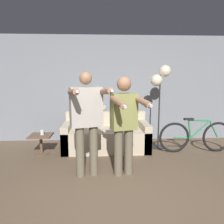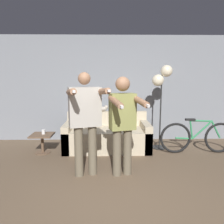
% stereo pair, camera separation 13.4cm
% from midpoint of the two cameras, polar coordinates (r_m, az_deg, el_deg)
% --- Properties ---
extents(ground_plane, '(16.00, 16.00, 0.00)m').
position_cam_midpoint_polar(ground_plane, '(2.85, 2.41, -24.85)').
color(ground_plane, brown).
extents(wall_back, '(10.00, 0.05, 2.60)m').
position_cam_midpoint_polar(wall_back, '(5.50, -0.56, 6.06)').
color(wall_back, gray).
rests_on(wall_back, ground_plane).
extents(couch, '(1.86, 0.92, 0.79)m').
position_cam_midpoint_polar(couch, '(4.92, -2.32, -6.44)').
color(couch, beige).
rests_on(couch, ground_plane).
extents(person_left, '(0.68, 0.78, 1.67)m').
position_cam_midpoint_polar(person_left, '(3.45, -7.77, -1.26)').
color(person_left, '#6B604C').
rests_on(person_left, ground_plane).
extents(person_right, '(0.58, 0.75, 1.60)m').
position_cam_midpoint_polar(person_right, '(3.46, 2.10, -2.11)').
color(person_right, '#6B604C').
rests_on(person_right, ground_plane).
extents(cat, '(0.47, 0.14, 0.15)m').
position_cam_midpoint_polar(cat, '(5.15, -4.23, 0.87)').
color(cat, '#B7AD9E').
rests_on(cat, couch).
extents(floor_lamp, '(0.44, 0.33, 1.85)m').
position_cam_midpoint_polar(floor_lamp, '(4.92, 11.78, 7.80)').
color(floor_lamp, black).
rests_on(floor_lamp, ground_plane).
extents(side_table, '(0.45, 0.45, 0.41)m').
position_cam_midpoint_polar(side_table, '(4.84, -18.83, -6.98)').
color(side_table, brown).
rests_on(side_table, ground_plane).
extents(cup, '(0.07, 0.07, 0.10)m').
position_cam_midpoint_polar(cup, '(4.81, -18.57, -5.05)').
color(cup, white).
rests_on(cup, side_table).
extents(bicycle, '(1.59, 0.07, 0.74)m').
position_cam_midpoint_polar(bicycle, '(4.99, 20.35, -6.00)').
color(bicycle, black).
rests_on(bicycle, ground_plane).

